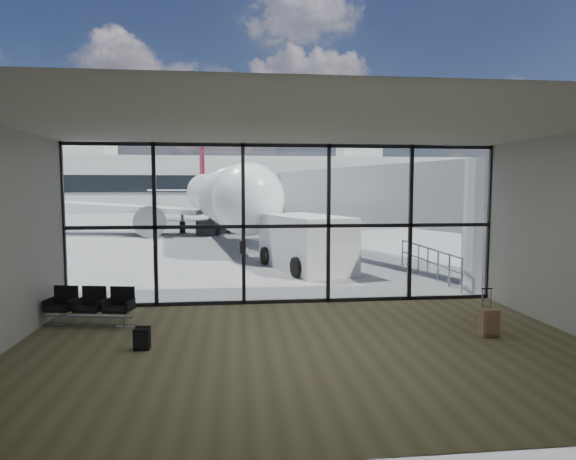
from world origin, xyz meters
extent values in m
plane|color=slate|center=(0.00, 40.00, 0.00)|extent=(220.00, 220.00, 0.00)
cube|color=brown|center=(0.00, -4.00, 0.01)|extent=(12.00, 8.00, 0.01)
cube|color=silver|center=(0.00, -4.00, 4.50)|extent=(12.00, 8.00, 0.02)
cube|color=beige|center=(0.00, -8.00, 2.25)|extent=(12.00, 0.02, 4.50)
cube|color=white|center=(0.00, 0.00, 2.25)|extent=(12.00, 0.04, 4.50)
cube|color=black|center=(0.00, 0.00, 0.06)|extent=(12.00, 0.12, 0.10)
cube|color=black|center=(0.00, 0.00, 2.20)|extent=(12.00, 0.12, 0.10)
cube|color=black|center=(0.00, 0.00, 4.44)|extent=(12.00, 0.12, 0.10)
cube|color=black|center=(-6.00, 0.00, 2.25)|extent=(0.10, 0.12, 4.50)
cube|color=black|center=(-3.60, 0.00, 2.25)|extent=(0.10, 0.12, 4.50)
cube|color=black|center=(-1.20, 0.00, 2.25)|extent=(0.10, 0.12, 4.50)
cube|color=black|center=(1.20, 0.00, 2.25)|extent=(0.10, 0.12, 4.50)
cube|color=black|center=(3.60, 0.00, 2.25)|extent=(0.10, 0.12, 4.50)
cube|color=black|center=(6.00, 0.00, 2.25)|extent=(0.10, 0.12, 4.50)
cylinder|color=#B0B4B6|center=(7.20, 1.00, 2.10)|extent=(2.80, 2.80, 4.20)
cube|color=#B0B4B6|center=(4.55, 8.00, 3.00)|extent=(7.45, 14.81, 2.40)
cube|color=#B0B4B6|center=(1.90, 15.00, 3.00)|extent=(2.60, 2.20, 2.60)
cylinder|color=gray|center=(1.10, 15.00, 0.90)|extent=(0.20, 0.20, 1.80)
cylinder|color=gray|center=(2.70, 15.00, 0.90)|extent=(0.20, 0.20, 1.80)
cylinder|color=black|center=(1.90, 15.00, 0.25)|extent=(1.80, 0.56, 0.56)
cylinder|color=gray|center=(5.60, 0.80, 0.55)|extent=(0.06, 0.06, 1.10)
cylinder|color=gray|center=(5.60, 1.70, 0.55)|extent=(0.06, 0.06, 1.10)
cylinder|color=gray|center=(5.60, 2.60, 0.55)|extent=(0.06, 0.06, 1.10)
cylinder|color=gray|center=(5.60, 3.50, 0.55)|extent=(0.06, 0.06, 1.10)
cylinder|color=gray|center=(5.60, 4.40, 0.55)|extent=(0.06, 0.06, 1.10)
cylinder|color=gray|center=(5.60, 5.30, 0.55)|extent=(0.06, 0.06, 1.10)
cylinder|color=gray|center=(5.60, 6.20, 0.55)|extent=(0.06, 0.06, 1.10)
cylinder|color=gray|center=(5.60, 3.50, 1.08)|extent=(0.06, 5.40, 0.06)
cylinder|color=gray|center=(5.60, 3.50, 0.60)|extent=(0.06, 5.40, 0.06)
cube|color=#ACABA7|center=(0.00, 62.00, 4.00)|extent=(80.00, 12.00, 8.00)
cube|color=black|center=(0.00, 55.90, 4.00)|extent=(80.00, 0.20, 2.40)
cube|color=#ACABA7|center=(-25.00, 62.00, 9.50)|extent=(10.00, 8.00, 3.00)
cube|color=#ACABA7|center=(18.00, 62.00, 9.00)|extent=(6.00, 6.00, 2.00)
cylinder|color=#382619|center=(-39.00, 72.00, 1.53)|extent=(0.50, 0.50, 3.06)
sphere|color=black|center=(-39.00, 72.00, 5.27)|extent=(5.61, 5.61, 5.61)
cylinder|color=#382619|center=(-33.00, 72.00, 1.71)|extent=(0.50, 0.50, 3.42)
sphere|color=black|center=(-33.00, 72.00, 5.89)|extent=(6.27, 6.27, 6.27)
cylinder|color=#382619|center=(-27.00, 72.00, 1.35)|extent=(0.50, 0.50, 2.70)
sphere|color=black|center=(-27.00, 72.00, 4.65)|extent=(4.95, 4.95, 4.95)
cylinder|color=#382619|center=(-21.00, 72.00, 1.53)|extent=(0.50, 0.50, 3.06)
sphere|color=black|center=(-21.00, 72.00, 5.27)|extent=(5.61, 5.61, 5.61)
cylinder|color=#382619|center=(-15.00, 72.00, 1.71)|extent=(0.50, 0.50, 3.42)
sphere|color=black|center=(-15.00, 72.00, 5.89)|extent=(6.27, 6.27, 6.27)
cube|color=gray|center=(-4.86, -1.79, 0.23)|extent=(2.04, 0.43, 0.04)
cube|color=black|center=(-5.55, -1.66, 0.41)|extent=(0.67, 0.63, 0.07)
cube|color=black|center=(-5.51, -1.41, 0.65)|extent=(0.58, 0.17, 0.51)
cube|color=black|center=(-4.86, -1.79, 0.41)|extent=(0.67, 0.63, 0.07)
cube|color=black|center=(-4.82, -1.53, 0.65)|extent=(0.58, 0.17, 0.51)
cube|color=black|center=(-4.17, -1.91, 0.41)|extent=(0.67, 0.63, 0.07)
cube|color=black|center=(-4.13, -1.65, 0.65)|extent=(0.58, 0.17, 0.51)
cylinder|color=gray|center=(-5.69, -1.64, 0.12)|extent=(0.06, 0.06, 0.23)
cylinder|color=gray|center=(-4.03, -1.93, 0.12)|extent=(0.06, 0.06, 0.23)
cube|color=black|center=(-3.31, -3.65, 0.22)|extent=(0.33, 0.22, 0.43)
cube|color=black|center=(-3.32, -3.77, 0.22)|extent=(0.26, 0.08, 0.29)
cylinder|color=black|center=(-3.30, -3.55, 0.43)|extent=(0.30, 0.10, 0.08)
cube|color=#906C50|center=(4.10, -3.57, 0.31)|extent=(0.41, 0.27, 0.59)
cube|color=#906C50|center=(4.11, -3.70, 0.31)|extent=(0.33, 0.07, 0.43)
cylinder|color=gray|center=(3.98, -3.47, 0.81)|extent=(0.03, 0.03, 0.49)
cylinder|color=gray|center=(4.20, -3.46, 0.81)|extent=(0.03, 0.03, 0.49)
cube|color=black|center=(4.09, -3.46, 1.05)|extent=(0.26, 0.05, 0.02)
cylinder|color=black|center=(3.98, -3.47, 0.03)|extent=(0.04, 0.07, 0.07)
cylinder|color=black|center=(4.20, -3.46, 0.03)|extent=(0.04, 0.07, 0.07)
cylinder|color=silver|center=(-2.74, 22.67, 2.77)|extent=(7.19, 27.89, 3.41)
sphere|color=silver|center=(-0.84, 8.96, 2.77)|extent=(3.41, 3.41, 3.41)
cone|color=silver|center=(-4.96, 38.67, 3.05)|extent=(4.14, 5.95, 3.41)
cube|color=black|center=(-0.91, 9.51, 3.23)|extent=(2.16, 1.38, 0.46)
cube|color=silver|center=(-10.64, 22.51, 1.98)|extent=(14.18, 5.52, 1.09)
cylinder|color=black|center=(-7.37, 21.10, 1.06)|extent=(2.35, 3.37, 1.94)
cube|color=silver|center=(-7.82, 37.81, 3.14)|extent=(5.18, 2.02, 0.17)
cube|color=silver|center=(4.90, 24.66, 1.98)|extent=(13.82, 8.87, 1.09)
cylinder|color=black|center=(2.14, 22.42, 1.06)|extent=(2.35, 3.37, 1.94)
cube|color=silver|center=(-1.97, 38.62, 3.14)|extent=(5.34, 3.29, 0.17)
cube|color=maroon|center=(-4.96, 38.67, 6.09)|extent=(0.76, 3.51, 5.54)
cylinder|color=gray|center=(-1.09, 10.79, 0.65)|extent=(0.18, 0.18, 1.29)
cylinder|color=black|center=(-1.09, 10.79, 0.32)|extent=(0.32, 0.67, 0.65)
cylinder|color=black|center=(-5.36, 22.77, 0.42)|extent=(0.53, 0.93, 0.89)
cylinder|color=black|center=(-0.24, 23.48, 0.42)|extent=(0.53, 0.93, 0.89)
cube|color=silver|center=(1.38, 5.82, 1.09)|extent=(3.54, 5.43, 2.18)
cube|color=black|center=(1.92, 4.05, 1.69)|extent=(2.36, 1.85, 0.76)
cylinder|color=black|center=(0.81, 3.94, 0.38)|extent=(0.48, 0.81, 0.76)
cylinder|color=black|center=(2.90, 4.57, 0.38)|extent=(0.48, 0.81, 0.76)
cylinder|color=black|center=(-0.14, 7.07, 0.38)|extent=(0.48, 0.81, 0.76)
cylinder|color=black|center=(1.95, 7.70, 0.38)|extent=(0.48, 0.81, 0.76)
cube|color=black|center=(-3.00, 21.51, 0.55)|extent=(2.42, 3.30, 1.00)
cube|color=black|center=(-2.55, 22.63, 1.30)|extent=(2.04, 2.76, 1.03)
cylinder|color=black|center=(-4.02, 20.85, 0.25)|extent=(0.37, 0.54, 0.50)
cylinder|color=black|center=(-2.72, 20.33, 0.25)|extent=(0.37, 0.54, 0.50)
cylinder|color=black|center=(-3.28, 22.70, 0.25)|extent=(0.37, 0.54, 0.50)
cylinder|color=black|center=(-1.98, 22.18, 0.25)|extent=(0.37, 0.54, 0.50)
cube|color=gold|center=(-14.00, 15.14, 0.44)|extent=(2.18, 3.02, 0.78)
cube|color=gray|center=(-13.81, 15.89, 1.55)|extent=(1.86, 2.47, 1.44)
cylinder|color=black|center=(-13.49, 14.01, 0.21)|extent=(0.29, 0.46, 0.43)
cylinder|color=black|center=(-14.51, 16.27, 0.21)|extent=(0.29, 0.46, 0.43)
cylinder|color=black|center=(-13.01, 15.89, 0.21)|extent=(0.29, 0.46, 0.43)
cube|color=orange|center=(2.70, 10.66, 0.01)|extent=(0.42, 0.42, 0.03)
cone|color=orange|center=(2.70, 10.66, 0.30)|extent=(0.40, 0.40, 0.59)
cube|color=#E9540C|center=(2.10, 16.11, 0.01)|extent=(0.42, 0.42, 0.03)
cone|color=#E9540C|center=(2.10, 16.11, 0.30)|extent=(0.40, 0.40, 0.60)
camera|label=1|loc=(-1.40, -13.37, 3.23)|focal=30.00mm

